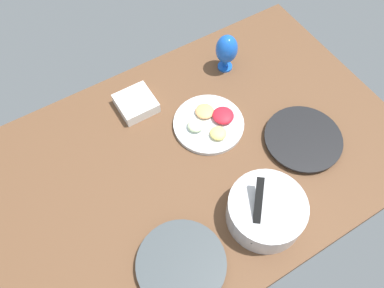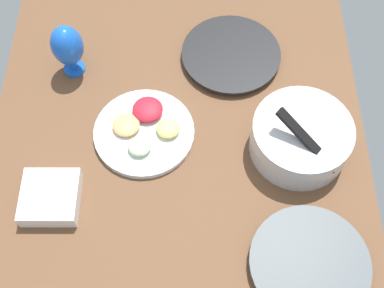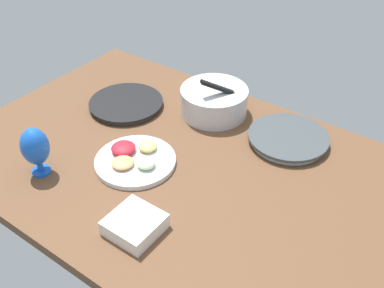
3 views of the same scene
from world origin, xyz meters
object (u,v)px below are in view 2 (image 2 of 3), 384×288
(mixing_bowl, at_px, (301,137))
(dinner_plate_right, at_px, (309,264))
(hurricane_glass_blue, at_px, (67,47))
(dinner_plate_left, at_px, (231,55))
(fruit_platter, at_px, (144,130))
(square_bowl_white, at_px, (50,197))

(mixing_bowl, bearing_deg, dinner_plate_right, -0.87)
(hurricane_glass_blue, bearing_deg, dinner_plate_left, 95.54)
(dinner_plate_right, relative_size, fruit_platter, 1.05)
(dinner_plate_left, bearing_deg, dinner_plate_right, 14.48)
(dinner_plate_left, distance_m, square_bowl_white, 0.67)
(dinner_plate_right, xyz_separation_m, fruit_platter, (-0.37, -0.41, -0.00))
(hurricane_glass_blue, relative_size, square_bowl_white, 1.22)
(mixing_bowl, height_order, fruit_platter, mixing_bowl)
(dinner_plate_left, height_order, hurricane_glass_blue, hurricane_glass_blue)
(mixing_bowl, xyz_separation_m, fruit_platter, (-0.05, -0.42, -0.04))
(dinner_plate_right, bearing_deg, mixing_bowl, 179.13)
(hurricane_glass_blue, distance_m, square_bowl_white, 0.43)
(mixing_bowl, bearing_deg, dinner_plate_left, -151.44)
(hurricane_glass_blue, bearing_deg, mixing_bowl, 67.30)
(dinner_plate_left, height_order, fruit_platter, fruit_platter)
(dinner_plate_right, bearing_deg, dinner_plate_left, -165.52)
(dinner_plate_left, bearing_deg, fruit_platter, -43.06)
(fruit_platter, bearing_deg, hurricane_glass_blue, -134.96)
(mixing_bowl, height_order, square_bowl_white, mixing_bowl)
(hurricane_glass_blue, xyz_separation_m, square_bowl_white, (0.43, -0.01, -0.08))
(dinner_plate_right, height_order, mixing_bowl, mixing_bowl)
(fruit_platter, bearing_deg, dinner_plate_left, 136.94)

